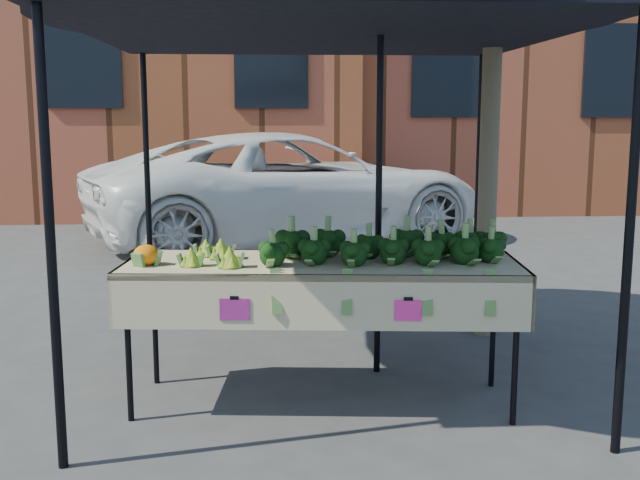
# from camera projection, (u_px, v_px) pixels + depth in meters

# --- Properties ---
(ground) EXTENTS (90.00, 90.00, 0.00)m
(ground) POSITION_uv_depth(u_px,v_px,m) (349.00, 394.00, 4.91)
(ground) COLOR #343437
(table) EXTENTS (2.46, 1.00, 0.90)m
(table) POSITION_uv_depth(u_px,v_px,m) (322.00, 333.00, 4.70)
(table) COLOR #C6B78F
(table) RESTS_ON ground
(canopy) EXTENTS (3.16, 3.16, 2.74)m
(canopy) POSITION_uv_depth(u_px,v_px,m) (326.00, 176.00, 5.18)
(canopy) COLOR black
(canopy) RESTS_ON ground
(broccoli_heap) EXTENTS (1.57, 0.54, 0.22)m
(broccoli_heap) POSITION_uv_depth(u_px,v_px,m) (385.00, 242.00, 4.65)
(broccoli_heap) COLOR black
(broccoli_heap) RESTS_ON table
(romanesco_cluster) EXTENTS (0.40, 0.54, 0.17)m
(romanesco_cluster) POSITION_uv_depth(u_px,v_px,m) (212.00, 248.00, 4.60)
(romanesco_cluster) COLOR #98AE26
(romanesco_cluster) RESTS_ON table
(cauliflower_pair) EXTENTS (0.17, 0.17, 0.15)m
(cauliflower_pair) POSITION_uv_depth(u_px,v_px,m) (146.00, 252.00, 4.50)
(cauliflower_pair) COLOR orange
(cauliflower_pair) RESTS_ON table
(vehicle) EXTENTS (2.41, 2.98, 5.60)m
(vehicle) POSITION_uv_depth(u_px,v_px,m) (290.00, 39.00, 10.26)
(vehicle) COLOR white
(vehicle) RESTS_ON ground
(street_tree) EXTENTS (2.25, 2.25, 4.43)m
(street_tree) POSITION_uv_depth(u_px,v_px,m) (492.00, 59.00, 5.92)
(street_tree) COLOR #1E4C14
(street_tree) RESTS_ON ground
(building_right) EXTENTS (12.00, 8.00, 8.50)m
(building_right) POSITION_uv_depth(u_px,v_px,m) (607.00, 4.00, 16.96)
(building_right) COLOR brown
(building_right) RESTS_ON ground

